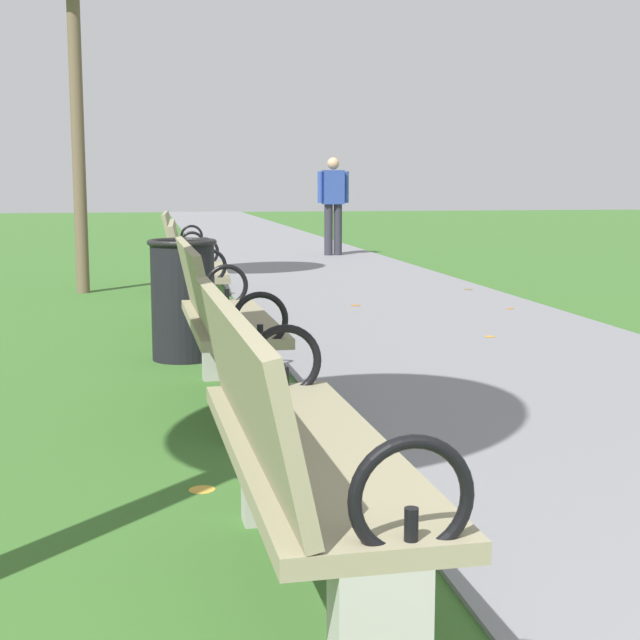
# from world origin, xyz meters

# --- Properties ---
(paved_walkway) EXTENTS (2.99, 44.00, 0.02)m
(paved_walkway) POSITION_xyz_m (1.50, 18.00, 0.01)
(paved_walkway) COLOR slate
(paved_walkway) RESTS_ON ground
(park_bench_2) EXTENTS (0.51, 1.61, 0.90)m
(park_bench_2) POSITION_xyz_m (-0.50, 2.66, 0.49)
(park_bench_2) COLOR gray
(park_bench_2) RESTS_ON ground
(park_bench_3) EXTENTS (0.50, 1.61, 0.90)m
(park_bench_3) POSITION_xyz_m (-0.50, 5.22, 0.49)
(park_bench_3) COLOR gray
(park_bench_3) RESTS_ON ground
(park_bench_4) EXTENTS (0.53, 1.62, 0.90)m
(park_bench_4) POSITION_xyz_m (-0.50, 8.16, 0.49)
(park_bench_4) COLOR gray
(park_bench_4) RESTS_ON ground
(park_bench_5) EXTENTS (0.54, 1.62, 0.90)m
(park_bench_5) POSITION_xyz_m (-0.50, 10.80, 0.49)
(park_bench_5) COLOR gray
(park_bench_5) RESTS_ON ground
(pedestrian_walking) EXTENTS (0.53, 0.23, 1.62)m
(pedestrian_walking) POSITION_xyz_m (2.18, 15.61, 0.93)
(pedestrian_walking) COLOR #2D2D38
(pedestrian_walking) RESTS_ON paved_walkway
(trash_bin) EXTENTS (0.48, 0.48, 0.84)m
(trash_bin) POSITION_xyz_m (-0.65, 6.68, 0.42)
(trash_bin) COLOR black
(trash_bin) RESTS_ON ground
(scattered_leaves) EXTENTS (4.77, 11.42, 0.02)m
(scattered_leaves) POSITION_xyz_m (0.84, 4.34, 0.02)
(scattered_leaves) COLOR brown
(scattered_leaves) RESTS_ON ground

